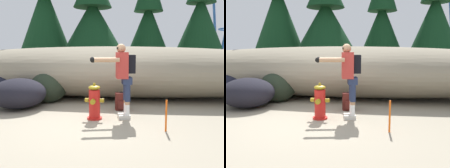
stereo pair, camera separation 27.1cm
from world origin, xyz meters
TOP-DOWN VIEW (x-y plane):
  - ground_plane at (0.00, 0.00)m, footprint 56.00×56.00m
  - dirt_embankment at (0.00, 3.17)m, footprint 15.49×3.20m
  - fire_hydrant at (0.15, 0.27)m, footprint 0.42×0.38m
  - utility_worker at (0.75, 0.41)m, footprint 1.03×0.66m
  - spare_backpack at (0.65, 1.21)m, footprint 0.34×0.34m
  - boulder_large at (-2.03, 1.03)m, footprint 1.82×1.82m
  - boulder_small at (-1.54, 1.88)m, footprint 1.40×1.45m
  - pine_tree_far_left at (-3.78, 7.15)m, footprint 2.64×2.64m
  - pine_tree_left at (-1.41, 7.41)m, footprint 2.91×2.91m
  - pine_tree_center at (1.32, 9.38)m, footprint 2.50×2.50m
  - pine_tree_right at (4.03, 8.99)m, footprint 2.35×2.35m
  - survey_stake at (1.65, -0.40)m, footprint 0.04×0.04m

SIDE VIEW (x-z plane):
  - ground_plane at x=0.00m, z-range -0.04..0.00m
  - spare_backpack at x=0.65m, z-range -0.02..0.45m
  - survey_stake at x=1.65m, z-range 0.00..0.60m
  - fire_hydrant at x=0.15m, z-range -0.03..0.77m
  - boulder_large at x=-2.03m, z-range 0.00..0.79m
  - boulder_small at x=-1.54m, z-range 0.00..0.93m
  - dirt_embankment at x=0.00m, z-range 0.00..1.65m
  - utility_worker at x=0.75m, z-range 0.22..1.87m
  - pine_tree_center at x=1.32m, z-range 0.13..6.34m
  - pine_tree_left at x=-1.41m, z-range 0.41..6.11m
  - pine_tree_right at x=4.03m, z-range 0.39..6.76m
  - pine_tree_far_left at x=-3.78m, z-range 0.13..7.30m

